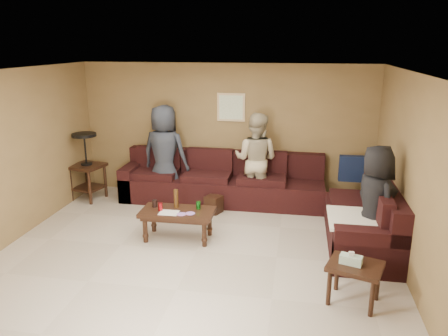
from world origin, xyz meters
name	(u,v)px	position (x,y,z in m)	size (l,w,h in m)	color
room	(194,136)	(0.00, 0.00, 1.66)	(5.60, 5.50, 2.50)	#BEB2A1
sectional_sofa	(263,197)	(0.81, 1.52, 0.33)	(4.65, 2.90, 0.97)	black
coffee_table	(177,214)	(-0.37, 0.36, 0.39)	(1.09, 0.56, 0.73)	black
end_table_left	(87,165)	(-2.50, 1.76, 0.66)	(0.67, 0.67, 1.26)	black
side_table_right	(354,269)	(2.04, -0.93, 0.41)	(0.70, 0.63, 0.62)	black
waste_bin	(214,204)	(-0.04, 1.48, 0.15)	(0.25, 0.25, 0.30)	black
wall_art	(231,107)	(0.10, 2.48, 1.70)	(0.52, 0.04, 0.52)	#CFB281
person_left	(165,154)	(-1.05, 1.97, 0.89)	(0.87, 0.57, 1.79)	#272C37
person_middle	(256,160)	(0.62, 2.01, 0.84)	(0.82, 0.64, 1.69)	tan
person_right	(375,203)	(2.40, 0.28, 0.79)	(0.77, 0.50, 1.57)	black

